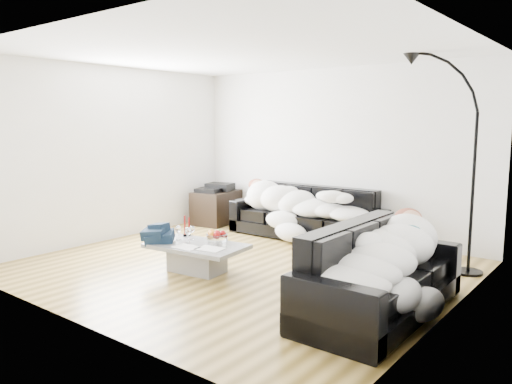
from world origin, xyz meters
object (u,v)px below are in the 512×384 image
Objects in this scene: wine_glass_b at (178,233)px; candle_left at (185,226)px; sleeper_right at (382,247)px; sofa_back at (306,213)px; coffee_table at (197,258)px; floor_lamp at (474,176)px; shoes at (332,317)px; candle_right at (189,227)px; wine_glass_c at (188,235)px; stereo at (216,187)px; av_cabinet at (216,207)px; fruit_bowl at (217,236)px; sofa_right at (381,271)px; wine_glass_a at (192,233)px; sleeper_back at (304,198)px.

candle_left reaches higher than wine_glass_b.
sofa_back is at bearing 45.48° from sleeper_right.
coffee_table is 4.37× the size of candle_left.
floor_lamp reaches higher than coffee_table.
shoes is at bearing -12.88° from candle_left.
coffee_table is (-2.28, -0.12, -0.46)m from sleeper_right.
wine_glass_c is at bearing -45.85° from candle_right.
shoes is (2.36, -0.36, -0.38)m from wine_glass_b.
wine_glass_b is 0.29m from candle_right.
candle_left is at bearing -69.92° from stereo.
sofa_back is 2.63m from floor_lamp.
coffee_table is 5.05× the size of candle_right.
floor_lamp is (4.35, -0.34, 0.87)m from av_cabinet.
shoes is at bearing -42.96° from av_cabinet.
candle_left is (-0.40, 0.20, 0.30)m from coffee_table.
sleeper_right is 7.58× the size of candle_right.
av_cabinet is at bearing 132.75° from shoes.
candle_right is at bearing 173.52° from fruit_bowl.
floor_lamp is (0.29, 1.81, 0.75)m from sofa_right.
floor_lamp is (4.35, -0.34, 0.52)m from stereo.
wine_glass_a is (-0.21, 0.13, 0.25)m from coffee_table.
shoes is at bearing -12.33° from wine_glass_a.
shoes is 1.05× the size of stereo.
av_cabinet is at bearing 123.40° from candle_left.
candle_right is 3.48m from floor_lamp.
shoes is (2.25, -0.49, -0.37)m from wine_glass_a.
sleeper_back is at bearing 46.15° from sofa_right.
candle_right is 2.43m from stereo.
sleeper_right is 3.95× the size of stereo.
stereo is at bearing 62.00° from sleeper_right.
wine_glass_b is 2.41m from shoes.
fruit_bowl is (0.06, -2.08, 0.03)m from sofa_back.
wine_glass_c is at bearing -132.02° from floor_lamp.
wine_glass_a is 0.17m from wine_glass_b.
shoes is (2.45, -0.56, -0.42)m from candle_left.
av_cabinet is (-1.37, 2.08, -0.18)m from candle_left.
floor_lamp reaches higher than fruit_bowl.
av_cabinet is 1.90× the size of stereo.
sleeper_back reaches higher than sofa_back.
wine_glass_c is (-0.13, -0.02, 0.26)m from coffee_table.
sleeper_right is at bearing -2.38° from fruit_bowl.
candle_right is (-2.68, 0.15, 0.04)m from sofa_right.
stereo is (-4.05, 2.15, 0.01)m from sleeper_right.
sofa_right reaches higher than wine_glass_a.
sofa_right is 2.14m from fruit_bowl.
candle_right is (0.00, 0.07, -0.02)m from candle_left.
sleeper_right is at bearing 51.14° from shoes.
wine_glass_b is 0.39× the size of shoes.
stereo is at bearing -179.68° from sofa_back.
sofa_right reaches higher than stereo.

